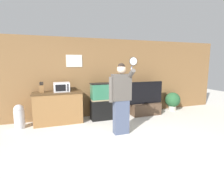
{
  "coord_description": "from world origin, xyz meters",
  "views": [
    {
      "loc": [
        -1.34,
        -3.12,
        1.8
      ],
      "look_at": [
        0.28,
        1.53,
        1.05
      ],
      "focal_mm": 28.0,
      "sensor_mm": 36.0,
      "label": 1
    }
  ],
  "objects_px": {
    "microwave": "(62,87)",
    "person_standing": "(121,98)",
    "knife_block": "(42,88)",
    "aquarium_on_stand": "(105,101)",
    "counter_island": "(58,108)",
    "trash_bin": "(19,116)",
    "potted_plant": "(173,100)",
    "tv_on_stand": "(146,105)"
  },
  "relations": [
    {
      "from": "counter_island",
      "to": "tv_on_stand",
      "type": "bearing_deg",
      "value": -2.04
    },
    {
      "from": "counter_island",
      "to": "person_standing",
      "type": "bearing_deg",
      "value": -42.31
    },
    {
      "from": "knife_block",
      "to": "aquarium_on_stand",
      "type": "relative_size",
      "value": 0.27
    },
    {
      "from": "knife_block",
      "to": "aquarium_on_stand",
      "type": "xyz_separation_m",
      "value": [
        1.87,
        -0.11,
        -0.49
      ]
    },
    {
      "from": "aquarium_on_stand",
      "to": "tv_on_stand",
      "type": "bearing_deg",
      "value": -0.9
    },
    {
      "from": "counter_island",
      "to": "microwave",
      "type": "bearing_deg",
      "value": 8.04
    },
    {
      "from": "person_standing",
      "to": "trash_bin",
      "type": "relative_size",
      "value": 2.66
    },
    {
      "from": "counter_island",
      "to": "aquarium_on_stand",
      "type": "xyz_separation_m",
      "value": [
        1.44,
        -0.08,
        0.11
      ]
    },
    {
      "from": "microwave",
      "to": "knife_block",
      "type": "distance_m",
      "value": 0.55
    },
    {
      "from": "tv_on_stand",
      "to": "person_standing",
      "type": "distance_m",
      "value": 1.99
    },
    {
      "from": "potted_plant",
      "to": "microwave",
      "type": "bearing_deg",
      "value": -179.11
    },
    {
      "from": "tv_on_stand",
      "to": "trash_bin",
      "type": "xyz_separation_m",
      "value": [
        -3.96,
        0.02,
        0.01
      ]
    },
    {
      "from": "person_standing",
      "to": "microwave",
      "type": "bearing_deg",
      "value": 134.87
    },
    {
      "from": "trash_bin",
      "to": "tv_on_stand",
      "type": "bearing_deg",
      "value": -0.27
    },
    {
      "from": "counter_island",
      "to": "knife_block",
      "type": "relative_size",
      "value": 4.56
    },
    {
      "from": "aquarium_on_stand",
      "to": "tv_on_stand",
      "type": "xyz_separation_m",
      "value": [
        1.48,
        -0.02,
        -0.25
      ]
    },
    {
      "from": "potted_plant",
      "to": "trash_bin",
      "type": "bearing_deg",
      "value": -178.19
    },
    {
      "from": "microwave",
      "to": "aquarium_on_stand",
      "type": "height_order",
      "value": "microwave"
    },
    {
      "from": "counter_island",
      "to": "person_standing",
      "type": "xyz_separation_m",
      "value": [
        1.47,
        -1.34,
        0.46
      ]
    },
    {
      "from": "aquarium_on_stand",
      "to": "potted_plant",
      "type": "height_order",
      "value": "aquarium_on_stand"
    },
    {
      "from": "microwave",
      "to": "person_standing",
      "type": "bearing_deg",
      "value": -45.13
    },
    {
      "from": "knife_block",
      "to": "tv_on_stand",
      "type": "bearing_deg",
      "value": -2.32
    },
    {
      "from": "person_standing",
      "to": "trash_bin",
      "type": "height_order",
      "value": "person_standing"
    },
    {
      "from": "trash_bin",
      "to": "aquarium_on_stand",
      "type": "bearing_deg",
      "value": 0.1
    },
    {
      "from": "knife_block",
      "to": "person_standing",
      "type": "relative_size",
      "value": 0.17
    },
    {
      "from": "counter_island",
      "to": "trash_bin",
      "type": "bearing_deg",
      "value": -175.36
    },
    {
      "from": "knife_block",
      "to": "aquarium_on_stand",
      "type": "distance_m",
      "value": 1.94
    },
    {
      "from": "knife_block",
      "to": "tv_on_stand",
      "type": "height_order",
      "value": "knife_block"
    },
    {
      "from": "person_standing",
      "to": "trash_bin",
      "type": "bearing_deg",
      "value": 153.49
    },
    {
      "from": "knife_block",
      "to": "trash_bin",
      "type": "relative_size",
      "value": 0.46
    },
    {
      "from": "tv_on_stand",
      "to": "potted_plant",
      "type": "xyz_separation_m",
      "value": [
        1.27,
        0.18,
        0.05
      ]
    },
    {
      "from": "counter_island",
      "to": "potted_plant",
      "type": "height_order",
      "value": "counter_island"
    },
    {
      "from": "aquarium_on_stand",
      "to": "potted_plant",
      "type": "xyz_separation_m",
      "value": [
        2.75,
        0.16,
        -0.2
      ]
    },
    {
      "from": "counter_island",
      "to": "trash_bin",
      "type": "height_order",
      "value": "counter_island"
    },
    {
      "from": "person_standing",
      "to": "trash_bin",
      "type": "distance_m",
      "value": 2.87
    },
    {
      "from": "counter_island",
      "to": "knife_block",
      "type": "bearing_deg",
      "value": 175.77
    },
    {
      "from": "knife_block",
      "to": "potted_plant",
      "type": "height_order",
      "value": "knife_block"
    },
    {
      "from": "trash_bin",
      "to": "knife_block",
      "type": "bearing_deg",
      "value": 10.83
    },
    {
      "from": "microwave",
      "to": "tv_on_stand",
      "type": "relative_size",
      "value": 0.37
    },
    {
      "from": "tv_on_stand",
      "to": "person_standing",
      "type": "bearing_deg",
      "value": -139.4
    },
    {
      "from": "counter_island",
      "to": "potted_plant",
      "type": "xyz_separation_m",
      "value": [
        4.19,
        0.08,
        -0.09
      ]
    },
    {
      "from": "microwave",
      "to": "trash_bin",
      "type": "xyz_separation_m",
      "value": [
        -1.17,
        -0.1,
        -0.75
      ]
    }
  ]
}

